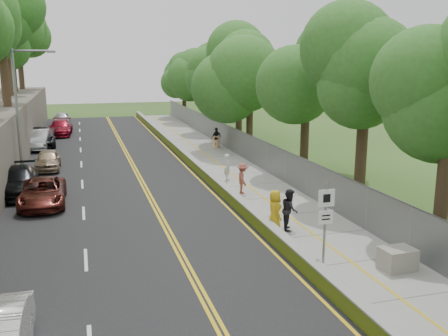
{
  "coord_description": "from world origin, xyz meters",
  "views": [
    {
      "loc": [
        -7.09,
        -18.21,
        7.37
      ],
      "look_at": [
        0.5,
        8.0,
        1.4
      ],
      "focal_mm": 40.0,
      "sensor_mm": 36.0,
      "label": 1
    }
  ],
  "objects_px": {
    "construction_barrel": "(216,141)",
    "concrete_block": "(397,259)",
    "car_2": "(43,192)",
    "person_far": "(217,138)",
    "signpost": "(326,215)",
    "painter_0": "(275,211)",
    "streetlight": "(21,106)"
  },
  "relations": [
    {
      "from": "construction_barrel",
      "to": "concrete_block",
      "type": "bearing_deg",
      "value": -91.02
    },
    {
      "from": "construction_barrel",
      "to": "car_2",
      "type": "distance_m",
      "value": 19.23
    },
    {
      "from": "person_far",
      "to": "concrete_block",
      "type": "bearing_deg",
      "value": 66.4
    },
    {
      "from": "signpost",
      "to": "concrete_block",
      "type": "distance_m",
      "value": 2.99
    },
    {
      "from": "car_2",
      "to": "signpost",
      "type": "bearing_deg",
      "value": -47.08
    },
    {
      "from": "signpost",
      "to": "construction_barrel",
      "type": "height_order",
      "value": "signpost"
    },
    {
      "from": "car_2",
      "to": "painter_0",
      "type": "height_order",
      "value": "painter_0"
    },
    {
      "from": "construction_barrel",
      "to": "concrete_block",
      "type": "distance_m",
      "value": 26.13
    },
    {
      "from": "person_far",
      "to": "signpost",
      "type": "bearing_deg",
      "value": 60.93
    },
    {
      "from": "painter_0",
      "to": "concrete_block",
      "type": "bearing_deg",
      "value": -154.22
    },
    {
      "from": "person_far",
      "to": "car_2",
      "type": "bearing_deg",
      "value": 24.39
    },
    {
      "from": "streetlight",
      "to": "person_far",
      "type": "xyz_separation_m",
      "value": [
        14.36,
        7.99,
        -3.75
      ]
    },
    {
      "from": "signpost",
      "to": "painter_0",
      "type": "height_order",
      "value": "signpost"
    },
    {
      "from": "construction_barrel",
      "to": "concrete_block",
      "type": "relative_size",
      "value": 0.84
    },
    {
      "from": "signpost",
      "to": "concrete_block",
      "type": "bearing_deg",
      "value": -22.45
    },
    {
      "from": "streetlight",
      "to": "construction_barrel",
      "type": "distance_m",
      "value": 17.0
    },
    {
      "from": "signpost",
      "to": "construction_barrel",
      "type": "distance_m",
      "value": 25.34
    },
    {
      "from": "painter_0",
      "to": "streetlight",
      "type": "bearing_deg",
      "value": 38.34
    },
    {
      "from": "signpost",
      "to": "car_2",
      "type": "distance_m",
      "value": 15.08
    },
    {
      "from": "signpost",
      "to": "car_2",
      "type": "xyz_separation_m",
      "value": [
        -10.21,
        11.03,
        -1.25
      ]
    },
    {
      "from": "streetlight",
      "to": "signpost",
      "type": "xyz_separation_m",
      "value": [
        11.51,
        -17.02,
        -2.68
      ]
    },
    {
      "from": "streetlight",
      "to": "signpost",
      "type": "bearing_deg",
      "value": -55.92
    },
    {
      "from": "streetlight",
      "to": "car_2",
      "type": "bearing_deg",
      "value": -77.73
    },
    {
      "from": "concrete_block",
      "to": "painter_0",
      "type": "xyz_separation_m",
      "value": [
        -2.68,
        5.0,
        0.52
      ]
    },
    {
      "from": "concrete_block",
      "to": "car_2",
      "type": "relative_size",
      "value": 0.24
    },
    {
      "from": "streetlight",
      "to": "person_far",
      "type": "bearing_deg",
      "value": 29.11
    },
    {
      "from": "car_2",
      "to": "streetlight",
      "type": "bearing_deg",
      "value": 102.4
    },
    {
      "from": "streetlight",
      "to": "car_2",
      "type": "relative_size",
      "value": 1.66
    },
    {
      "from": "signpost",
      "to": "concrete_block",
      "type": "height_order",
      "value": "signpost"
    },
    {
      "from": "streetlight",
      "to": "concrete_block",
      "type": "relative_size",
      "value": 6.82
    },
    {
      "from": "streetlight",
      "to": "person_far",
      "type": "height_order",
      "value": "streetlight"
    },
    {
      "from": "concrete_block",
      "to": "person_far",
      "type": "relative_size",
      "value": 0.7
    }
  ]
}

